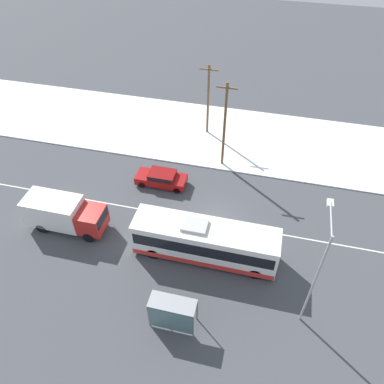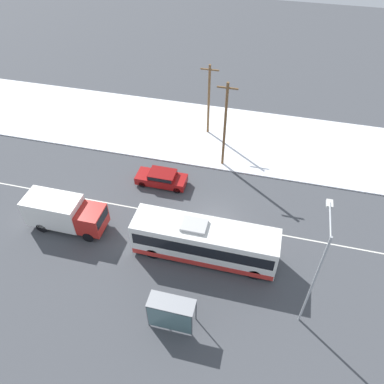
% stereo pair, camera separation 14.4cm
% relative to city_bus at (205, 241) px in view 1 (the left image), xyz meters
% --- Properties ---
extents(ground_plane, '(120.00, 120.00, 0.00)m').
position_rel_city_bus_xyz_m(ground_plane, '(0.07, 3.40, -1.61)').
color(ground_plane, '#424449').
extents(snow_lot, '(80.00, 11.12, 0.12)m').
position_rel_city_bus_xyz_m(snow_lot, '(0.07, 15.68, -1.55)').
color(snow_lot, white).
rests_on(snow_lot, ground_plane).
extents(lane_marking_center, '(60.00, 0.12, 0.00)m').
position_rel_city_bus_xyz_m(lane_marking_center, '(0.07, 3.40, -1.61)').
color(lane_marking_center, silver).
rests_on(lane_marking_center, ground_plane).
extents(city_bus, '(10.60, 2.57, 3.30)m').
position_rel_city_bus_xyz_m(city_bus, '(0.00, 0.00, 0.00)').
color(city_bus, white).
rests_on(city_bus, ground_plane).
extents(box_truck, '(6.31, 2.30, 2.84)m').
position_rel_city_bus_xyz_m(box_truck, '(-11.43, 0.20, -0.04)').
color(box_truck, silver).
rests_on(box_truck, ground_plane).
extents(sedan_car, '(4.55, 1.80, 1.38)m').
position_rel_city_bus_xyz_m(sedan_car, '(-5.48, 6.90, -0.85)').
color(sedan_car, maroon).
rests_on(sedan_car, ground_plane).
extents(pedestrian_at_stop, '(0.56, 0.25, 1.56)m').
position_rel_city_bus_xyz_m(pedestrian_at_stop, '(-1.07, -4.78, -0.65)').
color(pedestrian_at_stop, '#23232D').
rests_on(pedestrian_at_stop, ground_plane).
extents(bus_shelter, '(2.95, 1.20, 2.40)m').
position_rel_city_bus_xyz_m(bus_shelter, '(-0.82, -6.07, 0.06)').
color(bus_shelter, gray).
rests_on(bus_shelter, ground_plane).
extents(streetlamp, '(0.36, 3.02, 8.45)m').
position_rel_city_bus_xyz_m(streetlamp, '(7.20, -3.06, 3.69)').
color(streetlamp, '#9EA3A8').
rests_on(streetlamp, ground_plane).
extents(utility_pole_roadside, '(1.80, 0.24, 8.59)m').
position_rel_city_bus_xyz_m(utility_pole_roadside, '(-0.67, 11.04, 2.87)').
color(utility_pole_roadside, brown).
rests_on(utility_pole_roadside, ground_plane).
extents(utility_pole_snowlot, '(1.80, 0.24, 7.62)m').
position_rel_city_bus_xyz_m(utility_pole_snowlot, '(-3.18, 15.94, 2.38)').
color(utility_pole_snowlot, brown).
rests_on(utility_pole_snowlot, ground_plane).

